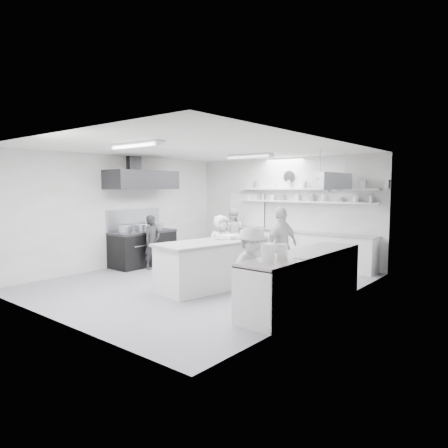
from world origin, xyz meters
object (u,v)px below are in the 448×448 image
Objects in this scene: back_counter at (287,247)px; stove at (143,249)px; right_counter at (304,280)px; cook_stove at (152,242)px; cook_back at (233,234)px; prep_island at (216,265)px.

stove is at bearing -136.01° from back_counter.
cook_stove is at bearing 174.41° from right_counter.
cook_back is at bearing -20.42° from cook_stove.
back_counter is at bearing 43.99° from stove.
stove is 0.36× the size of back_counter.
cook_back reaches higher than back_counter.
stove is 0.55× the size of right_counter.
cook_stove is at bearing -14.22° from stove.
stove is at bearing 71.33° from cook_stove.
back_counter is 4.13m from right_counter.
right_counter is at bearing 117.08° from cook_back.
prep_island is at bearing -9.69° from stove.
stove is at bearing 173.48° from right_counter.
stove is 3.14m from prep_island.
back_counter is 3.33m from prep_island.
stove is at bearing -179.84° from prep_island.
right_counter is 4.73m from cook_stove.
prep_island is (-2.16, 0.07, 0.01)m from right_counter.
prep_island is (0.19, -3.33, 0.02)m from back_counter.
stove is 0.63m from cook_stove.
cook_back is at bearing 143.19° from right_counter.
right_counter is (5.25, -0.60, 0.02)m from stove.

